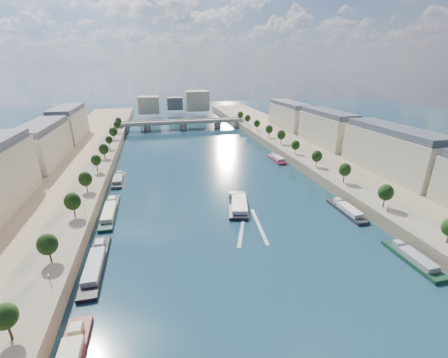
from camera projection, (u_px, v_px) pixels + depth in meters
ground at (213, 183)px, 147.24m from camera, size 700.00×700.00×0.00m
quay_left at (52, 192)px, 131.02m from camera, size 44.00×520.00×5.00m
quay_right at (343, 168)px, 161.67m from camera, size 44.00×520.00×5.00m
pave_left at (87, 184)px, 133.31m from camera, size 14.00×520.00×0.10m
pave_right at (319, 166)px, 157.57m from camera, size 14.00×520.00×0.10m
trees_left at (91, 170)px, 133.63m from camera, size 4.80×268.80×8.26m
trees_right at (307, 151)px, 164.32m from camera, size 4.80×268.80×8.26m
lamps_left at (93, 185)px, 124.19m from camera, size 0.36×200.36×4.28m
lamps_right at (307, 158)px, 160.19m from camera, size 0.36×200.36×4.28m
buildings_left at (22, 156)px, 134.22m from camera, size 16.00×226.00×23.20m
buildings_right at (355, 137)px, 170.40m from camera, size 16.00×226.00×23.20m
skyline at (178, 103)px, 342.50m from camera, size 79.00×42.00×22.00m
bridge at (183, 123)px, 272.34m from camera, size 112.00×12.00×8.15m
tour_barge at (238, 204)px, 122.97m from camera, size 13.02×26.25×3.60m
wake at (251, 226)px, 108.12m from camera, size 13.69×25.96×0.04m
moored_barges_left at (97, 260)px, 88.18m from camera, size 5.00×159.53×3.60m
moored_barges_right at (366, 225)px, 107.46m from camera, size 5.00×159.65×3.60m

